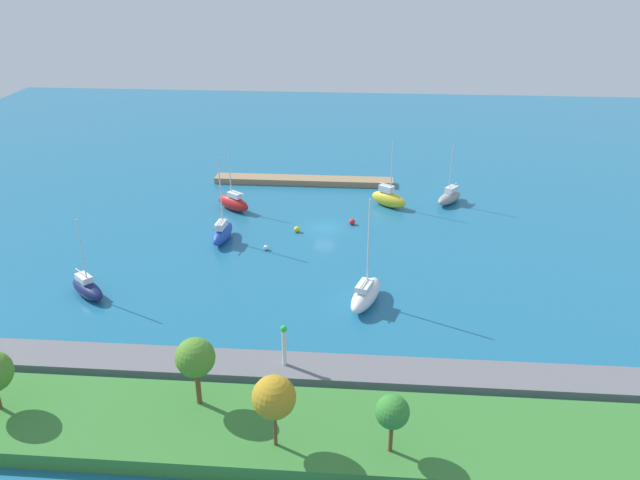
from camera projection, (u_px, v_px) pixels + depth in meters
water at (324, 228)px, 79.56m from camera, size 160.00×160.00×0.00m
pier_dock at (304, 180)px, 94.16m from camera, size 26.54×2.71×0.86m
breakwater at (298, 370)px, 52.01m from camera, size 69.11×3.68×1.15m
shoreline_park at (287, 432)px, 45.38m from camera, size 56.10×8.64×1.30m
harbor_beacon at (284, 342)px, 50.92m from camera, size 0.56×0.56×3.73m
park_tree_midwest at (195, 358)px, 45.55m from camera, size 2.93×2.93×5.56m
park_tree_center at (274, 397)px, 41.60m from camera, size 2.97×2.97×5.54m
park_tree_mideast at (392, 412)px, 41.41m from camera, size 2.31×2.31×4.47m
sailboat_blue_mid_basin at (222, 233)px, 75.58m from camera, size 2.18×5.86×10.30m
sailboat_yellow_by_breakwater at (388, 198)px, 85.53m from camera, size 5.40×4.56×9.50m
sailboat_navy_center_basin at (87, 288)px, 63.80m from camera, size 5.27×4.89×8.53m
sailboat_white_far_north at (366, 294)px, 62.20m from camera, size 4.00×6.94×11.09m
sailboat_red_inner_mooring at (233, 203)px, 84.40m from camera, size 5.49×4.58×7.99m
sailboat_gray_lone_north at (449, 197)px, 86.69m from camera, size 4.52×5.30×8.33m
mooring_buoy_white at (266, 248)px, 73.65m from camera, size 0.60×0.60×0.60m
mooring_buoy_yellow at (297, 229)px, 78.20m from camera, size 0.74×0.74×0.74m
mooring_buoy_red at (352, 222)px, 80.31m from camera, size 0.77×0.77×0.77m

